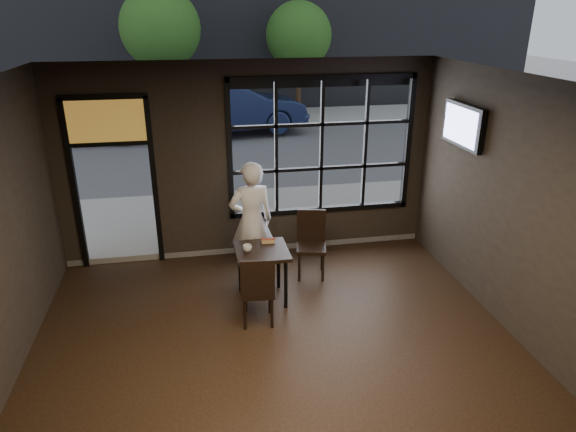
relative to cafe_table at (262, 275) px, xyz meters
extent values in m
cube|color=black|center=(0.02, -1.92, -0.41)|extent=(6.00, 7.00, 0.02)
cube|color=black|center=(0.02, -1.92, 2.81)|extent=(6.00, 7.00, 0.02)
cube|color=black|center=(3.02, -1.92, 1.20)|extent=(0.04, 7.00, 3.20)
cube|color=black|center=(1.22, 1.58, 1.40)|extent=(3.06, 0.12, 2.28)
cube|color=orange|center=(-2.08, 1.58, 1.95)|extent=(1.20, 0.06, 0.70)
cube|color=#545456|center=(0.02, 22.08, -0.42)|extent=(60.00, 41.00, 0.04)
cube|color=black|center=(0.00, 0.00, 0.00)|extent=(0.74, 0.74, 0.79)
cube|color=black|center=(-0.14, -0.55, 0.10)|extent=(0.46, 0.46, 1.00)
cube|color=black|center=(0.84, 0.57, 0.12)|extent=(0.53, 0.53, 1.03)
imported|color=silver|center=(-0.05, 0.72, 0.53)|extent=(0.73, 0.53, 1.85)
imported|color=silver|center=(-0.20, -0.02, 0.44)|extent=(0.15, 0.15, 0.10)
cube|color=black|center=(2.95, 0.27, 1.96)|extent=(0.12, 1.04, 0.61)
imported|color=#131B3A|center=(0.42, 10.49, 0.52)|extent=(5.14, 2.46, 1.63)
imported|color=#581D2D|center=(-4.29, 10.39, 0.43)|extent=(4.35, 1.87, 1.46)
cylinder|color=#332114|center=(-1.67, 12.61, 0.85)|extent=(0.23, 0.23, 2.50)
sphere|color=#2E5F1D|center=(-1.67, 12.61, 2.90)|extent=(2.73, 2.73, 2.73)
cylinder|color=#332114|center=(3.33, 13.56, 0.74)|extent=(0.21, 0.21, 2.27)
sphere|color=#2C4E1F|center=(3.33, 13.56, 2.59)|extent=(2.47, 2.47, 2.47)
camera|label=1|loc=(-0.83, -6.37, 3.48)|focal=32.00mm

